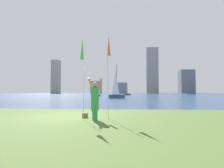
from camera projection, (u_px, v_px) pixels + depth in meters
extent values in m
cube|color=navy|center=(118.00, 95.00, 71.37)|extent=(120.00, 116.12, 0.12)
cube|color=#263316|center=(84.00, 109.00, 13.52)|extent=(120.00, 0.70, 0.02)
cylinder|color=green|center=(95.00, 115.00, 8.35)|extent=(0.24, 0.24, 0.43)
cylinder|color=green|center=(95.00, 99.00, 8.38)|extent=(0.35, 0.35, 1.02)
sphere|color=tan|center=(95.00, 85.00, 8.40)|extent=(0.25, 0.25, 0.25)
cylinder|color=tan|center=(91.00, 84.00, 8.56)|extent=(0.25, 0.40, 0.59)
cylinder|color=tan|center=(100.00, 84.00, 8.53)|extent=(0.25, 0.40, 0.59)
cylinder|color=#B2B2B7|center=(84.00, 90.00, 8.68)|extent=(0.02, 0.32, 2.69)
cone|color=green|center=(82.00, 49.00, 8.40)|extent=(0.16, 0.26, 0.97)
sphere|color=yellow|center=(82.00, 60.00, 8.44)|extent=(0.06, 0.06, 0.06)
cylinder|color=#B2B2B7|center=(108.00, 87.00, 8.60)|extent=(0.02, 0.35, 2.98)
cone|color=#F25919|center=(109.00, 45.00, 9.05)|extent=(0.16, 0.27, 1.01)
sphere|color=yellow|center=(109.00, 55.00, 8.98)|extent=(0.06, 0.06, 0.06)
cube|color=brown|center=(85.00, 115.00, 9.12)|extent=(0.26, 0.19, 0.22)
cube|color=maroon|center=(99.00, 95.00, 48.57)|extent=(0.65, 2.44, 0.41)
cylinder|color=silver|center=(99.00, 88.00, 48.65)|extent=(0.07, 0.07, 3.61)
cone|color=white|center=(98.00, 90.00, 48.44)|extent=(1.24, 1.24, 2.10)
cube|color=#2D6084|center=(117.00, 96.00, 34.09)|extent=(2.98, 1.31, 0.68)
cylinder|color=#47474C|center=(117.00, 79.00, 34.21)|extent=(0.09, 0.09, 5.48)
cone|color=white|center=(115.00, 82.00, 34.16)|extent=(1.69, 1.69, 4.38)
cube|color=white|center=(183.00, 94.00, 61.60)|extent=(2.15, 0.82, 0.50)
cylinder|color=#47474C|center=(183.00, 86.00, 61.71)|extent=(0.06, 0.06, 5.00)
cube|color=brown|center=(128.00, 94.00, 59.62)|extent=(2.03, 0.91, 0.49)
cylinder|color=#47474C|center=(128.00, 89.00, 59.68)|extent=(0.06, 0.06, 2.98)
cube|color=gray|center=(56.00, 77.00, 110.25)|extent=(3.99, 5.80, 19.36)
cube|color=gray|center=(96.00, 87.00, 108.08)|extent=(5.91, 6.17, 6.96)
cube|color=gray|center=(123.00, 88.00, 105.81)|extent=(5.04, 7.02, 6.04)
cube|color=gray|center=(152.00, 71.00, 103.55)|extent=(6.43, 4.11, 25.13)
cube|color=slate|center=(186.00, 82.00, 102.55)|extent=(7.29, 7.22, 12.75)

